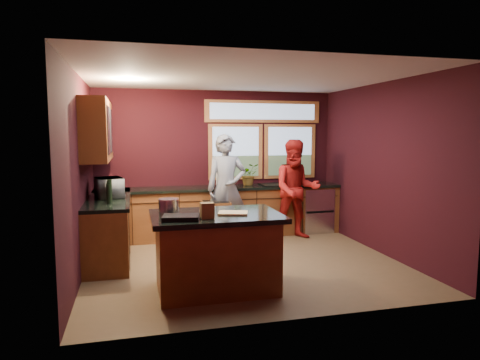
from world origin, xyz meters
name	(u,v)px	position (x,y,z in m)	size (l,w,h in m)	color
floor	(244,263)	(0.00, 0.00, 0.00)	(4.50, 4.50, 0.00)	brown
room_shell	(200,141)	(-0.60, 0.32, 1.80)	(4.52, 4.02, 2.71)	black
back_counter	(232,211)	(0.20, 1.70, 0.46)	(4.50, 0.64, 0.93)	#5C2F15
left_counter	(109,227)	(-1.95, 0.85, 0.47)	(0.64, 2.30, 0.93)	#5C2F15
island	(216,251)	(-0.61, -0.97, 0.48)	(1.55, 1.05, 0.95)	#5C2F15
person_grey	(226,189)	(0.00, 1.25, 0.95)	(0.69, 0.45, 1.89)	slate
person_red	(296,189)	(1.29, 1.21, 0.90)	(0.87, 0.68, 1.79)	maroon
microwave	(110,188)	(-1.92, 0.82, 1.08)	(0.55, 0.37, 0.30)	#999999
potted_plant	(249,175)	(0.55, 1.75, 1.13)	(0.37, 0.32, 0.41)	#999999
paper_towel	(219,179)	(-0.03, 1.70, 1.07)	(0.12, 0.12, 0.28)	white
cutting_board	(233,213)	(-0.41, -1.02, 0.95)	(0.35, 0.25, 0.02)	tan
stock_pot	(169,206)	(-1.16, -0.82, 1.03)	(0.24, 0.24, 0.18)	#BCBCC1
paper_bag	(207,211)	(-0.76, -1.22, 1.03)	(0.15, 0.12, 0.18)	brown
black_tray	(181,217)	(-1.06, -1.22, 0.97)	(0.40, 0.28, 0.05)	black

